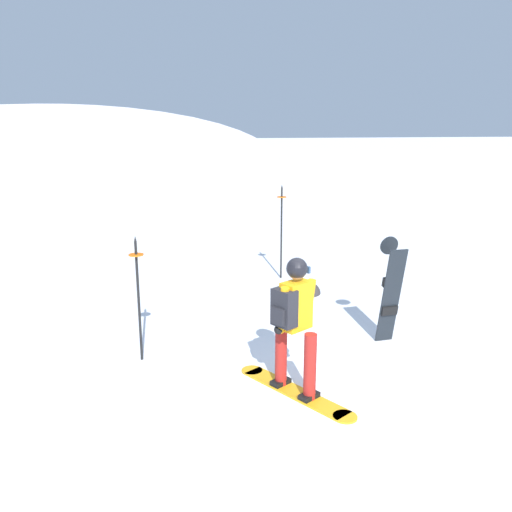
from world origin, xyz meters
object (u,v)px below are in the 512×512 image
piste_marker_near (281,226)px  piste_marker_far (138,290)px  rock_mid (302,293)px  spare_snowboard (391,291)px  snowboarder_main (294,323)px

piste_marker_near → piste_marker_far: bearing=-132.8°
piste_marker_near → rock_mid: size_ratio=2.68×
spare_snowboard → piste_marker_far: bearing=173.9°
spare_snowboard → piste_marker_far: (-3.62, 0.39, 0.19)m
rock_mid → piste_marker_near: bearing=92.9°
piste_marker_far → rock_mid: size_ratio=2.36×
piste_marker_near → piste_marker_far: piste_marker_near is taller
piste_marker_near → rock_mid: bearing=-87.1°
snowboarder_main → rock_mid: (1.47, 3.72, -0.92)m
snowboarder_main → rock_mid: bearing=68.4°
piste_marker_near → rock_mid: (0.06, -1.16, -1.15)m
snowboarder_main → piste_marker_far: size_ratio=0.96×
snowboarder_main → piste_marker_far: bearing=139.6°
piste_marker_near → piste_marker_far: size_ratio=1.14×
rock_mid → spare_snowboard: bearing=-81.0°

